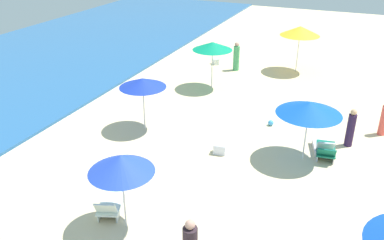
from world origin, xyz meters
The scene contains 14 objects.
umbrella_0 centered at (-5.53, 9.43, 2.11)m, with size 1.82×1.82×2.37m.
lounge_chair_0_0 centered at (-5.15, 10.19, 0.29)m, with size 1.62×1.11×0.78m.
umbrella_1 centered at (5.78, 11.13, 2.26)m, with size 2.05×2.05×2.47m.
umbrella_2 centered at (0.33, 5.42, 2.05)m, with size 2.32×2.32×2.27m.
lounge_chair_2_0 centered at (1.06, 4.82, 0.28)m, with size 1.49×0.97×0.76m.
lounge_chair_2_1 centered at (0.78, 4.67, 0.27)m, with size 1.47×0.83×0.67m.
umbrella_5 centered at (10.27, 7.53, 2.39)m, with size 2.24×2.24×2.66m.
umbrella_7 centered at (0.18, 12.02, 2.06)m, with size 1.93×1.93×2.26m.
beachgoer_3 centered at (2.04, 3.96, 0.74)m, with size 0.41×0.41×1.56m.
beachgoer_4 centered at (3.58, 2.78, 0.70)m, with size 0.42×0.42×1.48m.
beachgoer_5 centered at (9.06, 10.85, 0.79)m, with size 0.47×0.47×1.68m.
beach_ball_0 centered at (2.58, 7.17, 0.12)m, with size 0.24×0.24×0.24m, color #40A2E5.
cooler_box_1 centered at (-0.53, 8.37, 0.19)m, with size 0.45×0.36×0.39m, color white.
cooler_box_2 centered at (9.63, 12.34, 0.18)m, with size 0.46×0.31×0.36m, color silver.
Camera 1 is at (-13.39, 3.96, 7.91)m, focal length 38.51 mm.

